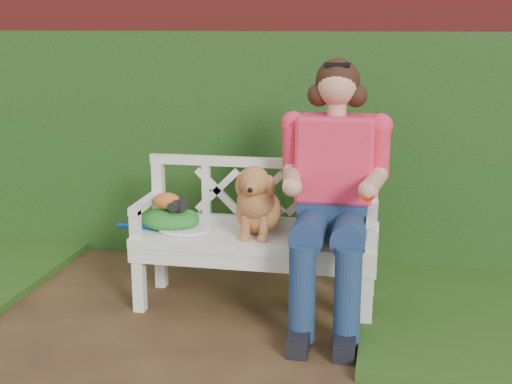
# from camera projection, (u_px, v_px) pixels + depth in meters

# --- Properties ---
(ground) EXTENTS (60.00, 60.00, 0.00)m
(ground) POSITION_uv_depth(u_px,v_px,m) (153.00, 354.00, 3.73)
(ground) COLOR #352217
(brick_wall) EXTENTS (10.00, 0.30, 2.20)m
(brick_wall) POSITION_uv_depth(u_px,v_px,m) (230.00, 110.00, 5.28)
(brick_wall) COLOR maroon
(brick_wall) RESTS_ON ground
(ivy_hedge) EXTENTS (10.00, 0.18, 1.70)m
(ivy_hedge) POSITION_uv_depth(u_px,v_px,m) (224.00, 147.00, 5.13)
(ivy_hedge) COLOR #2A561E
(ivy_hedge) RESTS_ON ground
(garden_bench) EXTENTS (1.64, 0.77, 0.48)m
(garden_bench) POSITION_uv_depth(u_px,v_px,m) (256.00, 270.00, 4.31)
(garden_bench) COLOR white
(garden_bench) RESTS_ON ground
(seated_woman) EXTENTS (0.77, 0.97, 1.62)m
(seated_woman) POSITION_uv_depth(u_px,v_px,m) (334.00, 187.00, 4.07)
(seated_woman) COLOR #FF5D75
(seated_woman) RESTS_ON ground
(dog) EXTENTS (0.44, 0.50, 0.46)m
(dog) POSITION_uv_depth(u_px,v_px,m) (258.00, 198.00, 4.20)
(dog) COLOR #B07C27
(dog) RESTS_ON garden_bench
(tennis_racket) EXTENTS (0.69, 0.41, 0.03)m
(tennis_racket) POSITION_uv_depth(u_px,v_px,m) (180.00, 229.00, 4.31)
(tennis_racket) COLOR silver
(tennis_racket) RESTS_ON garden_bench
(green_bag) EXTENTS (0.43, 0.36, 0.13)m
(green_bag) POSITION_uv_depth(u_px,v_px,m) (170.00, 219.00, 4.35)
(green_bag) COLOR #167613
(green_bag) RESTS_ON garden_bench
(camera_item) EXTENTS (0.13, 0.11, 0.07)m
(camera_item) POSITION_uv_depth(u_px,v_px,m) (177.00, 204.00, 4.30)
(camera_item) COLOR black
(camera_item) RESTS_ON green_bag
(baseball_glove) EXTENTS (0.19, 0.15, 0.11)m
(baseball_glove) POSITION_uv_depth(u_px,v_px,m) (167.00, 201.00, 4.31)
(baseball_glove) COLOR #C45A23
(baseball_glove) RESTS_ON green_bag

